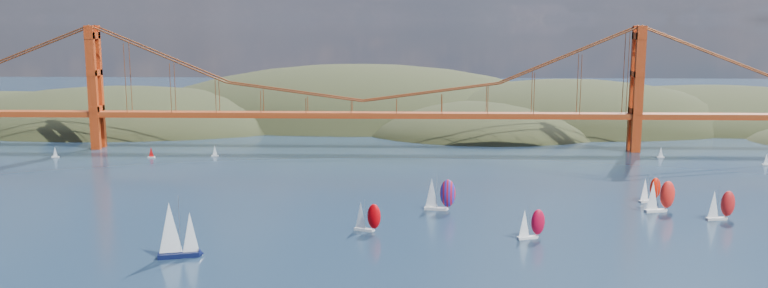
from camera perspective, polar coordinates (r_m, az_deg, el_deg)
headlands at (r=434.47m, az=5.12°, el=0.15°), size 725.00×225.00×96.00m
bridge at (r=331.51m, az=-1.93°, el=5.08°), size 552.00×12.00×55.00m
sloop_navy at (r=190.03m, az=-15.57°, el=-6.36°), size 10.42×7.10×15.46m
racer_0 at (r=206.22m, az=-1.30°, el=-5.52°), size 7.97×5.29×8.91m
racer_1 at (r=203.09m, az=11.13°, el=-5.94°), size 7.93×4.94×8.87m
racer_2 at (r=238.33m, az=24.26°, el=-4.22°), size 8.62×4.24×9.70m
racer_3 at (r=253.37m, az=19.59°, el=-3.26°), size 7.83×5.17×8.76m
racer_4 at (r=241.14m, az=20.26°, el=-3.70°), size 9.56×5.07×10.73m
racer_rwb at (r=228.86m, az=4.23°, el=-3.79°), size 9.73×4.87×10.95m
distant_boat_1 at (r=344.52m, az=-23.77°, el=-0.56°), size 3.00×2.00×4.70m
distant_boat_2 at (r=329.52m, az=-17.32°, el=-0.60°), size 3.00×2.00×4.70m
distant_boat_3 at (r=326.14m, az=-12.77°, el=-0.51°), size 3.00×2.00×4.70m
distant_boat_4 at (r=335.41m, az=20.34°, el=-0.59°), size 3.00×2.00×4.70m
distant_boat_5 at (r=335.84m, az=27.13°, el=-1.04°), size 3.00×2.00×4.70m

